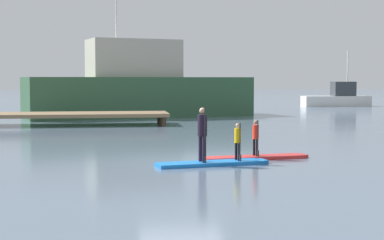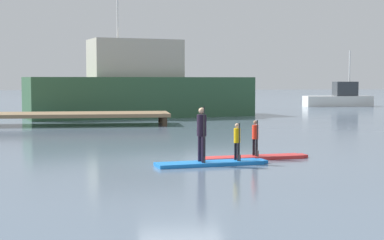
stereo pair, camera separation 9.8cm
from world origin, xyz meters
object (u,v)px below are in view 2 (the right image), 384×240
(paddler_child_front, at_px, (237,140))
(fishing_boat_white_large, at_px, (140,90))
(paddleboard_far, at_px, (212,163))
(fishing_boat_green_midground, at_px, (340,98))
(paddleboard_near, at_px, (255,157))
(paddler_adult, at_px, (202,131))
(paddler_child_solo, at_px, (255,136))

(paddler_child_front, bearing_deg, fishing_boat_white_large, 94.77)
(paddleboard_far, height_order, fishing_boat_green_midground, fishing_boat_green_midground)
(paddleboard_near, xyz_separation_m, fishing_boat_green_midground, (15.45, 33.86, 0.70))
(paddleboard_near, xyz_separation_m, paddler_adult, (-1.77, -1.15, 0.91))
(paddler_adult, height_order, fishing_boat_white_large, fishing_boat_white_large)
(paddleboard_far, height_order, paddler_child_front, paddler_child_front)
(paddleboard_near, height_order, paddler_adult, paddler_adult)
(paddler_child_solo, distance_m, paddler_child_front, 1.20)
(paddleboard_far, relative_size, fishing_boat_green_midground, 0.54)
(paddler_child_solo, bearing_deg, paddleboard_far, -144.04)
(paddler_child_solo, xyz_separation_m, fishing_boat_green_midground, (15.44, 33.87, 0.06))
(fishing_boat_green_midground, bearing_deg, paddleboard_near, -114.53)
(paddler_child_front, bearing_deg, fishing_boat_green_midground, 65.07)
(paddler_child_solo, relative_size, paddler_adult, 0.70)
(paddleboard_near, height_order, paddleboard_far, same)
(paddleboard_far, relative_size, paddler_child_front, 3.05)
(paddleboard_far, xyz_separation_m, fishing_boat_white_large, (-1.10, 22.15, 1.68))
(paddler_child_front, bearing_deg, paddleboard_near, 52.48)
(paddleboard_near, height_order, fishing_boat_white_large, fishing_boat_white_large)
(paddler_adult, relative_size, fishing_boat_green_midground, 0.26)
(paddleboard_far, bearing_deg, paddleboard_near, 36.36)
(fishing_boat_green_midground, bearing_deg, fishing_boat_white_large, -144.62)
(paddler_child_solo, bearing_deg, fishing_boat_white_large, 96.97)
(paddleboard_far, xyz_separation_m, fishing_boat_green_midground, (16.92, 34.94, 0.70))
(paddler_child_front, relative_size, fishing_boat_white_large, 0.07)
(paddler_adult, distance_m, fishing_boat_green_midground, 39.01)
(paddleboard_far, height_order, fishing_boat_white_large, fishing_boat_white_large)
(paddler_adult, bearing_deg, paddler_child_front, 10.67)
(paddler_child_solo, height_order, fishing_boat_white_large, fishing_boat_white_large)
(paddleboard_near, bearing_deg, fishing_boat_green_midground, 65.47)
(paddler_child_solo, height_order, fishing_boat_green_midground, fishing_boat_green_midground)
(paddler_child_solo, bearing_deg, paddler_child_front, -128.06)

